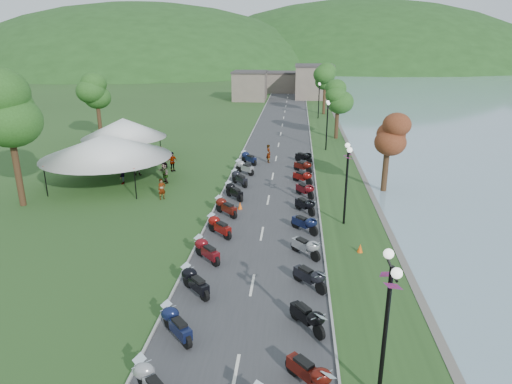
{
  "coord_description": "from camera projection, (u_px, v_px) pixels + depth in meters",
  "views": [
    {
      "loc": [
        1.85,
        -8.87,
        11.05
      ],
      "look_at": [
        -0.7,
        19.91,
        1.3
      ],
      "focal_mm": 32.0,
      "sensor_mm": 36.0,
      "label": 1
    }
  ],
  "objects": [
    {
      "name": "streetlamp_near",
      "position": [
        385.0,
        333.0,
        13.92
      ],
      "size": [
        1.4,
        1.4,
        5.0
      ],
      "primitive_type": null,
      "color": "black",
      "rests_on": "ground"
    },
    {
      "name": "tree_lakeside",
      "position": [
        387.0,
        146.0,
        33.77
      ],
      "size": [
        2.5,
        2.5,
        6.95
      ],
      "primitive_type": null,
      "color": "#2F6722",
      "rests_on": "ground"
    },
    {
      "name": "moto_row_right",
      "position": [
        305.0,
        214.0,
        28.78
      ],
      "size": [
        2.6,
        31.46,
        1.1
      ],
      "primitive_type": null,
      "color": "#331411",
      "rests_on": "ground"
    },
    {
      "name": "moto_row_left",
      "position": [
        209.0,
        251.0,
        23.67
      ],
      "size": [
        2.6,
        41.28,
        1.1
      ],
      "primitive_type": null,
      "color": "#331411",
      "rests_on": "ground"
    },
    {
      "name": "pedestrian_c",
      "position": [
        123.0,
        184.0,
        36.49
      ],
      "size": [
        0.82,
        1.3,
        1.87
      ],
      "primitive_type": "imported",
      "rotation": [
        0.0,
        0.0,
        5.0
      ],
      "color": "slate",
      "rests_on": "ground"
    },
    {
      "name": "far_building",
      "position": [
        278.0,
        83.0,
        91.64
      ],
      "size": [
        18.0,
        16.0,
        5.0
      ],
      "primitive_type": "cube",
      "color": "#76675B",
      "rests_on": "ground"
    },
    {
      "name": "tree_park_left",
      "position": [
        10.0,
        126.0,
        30.06
      ],
      "size": [
        4.0,
        4.0,
        11.11
      ],
      "primitive_type": null,
      "color": "#2F6722",
      "rests_on": "ground"
    },
    {
      "name": "pedestrian_a",
      "position": [
        162.0,
        199.0,
        33.02
      ],
      "size": [
        0.69,
        0.67,
        1.53
      ],
      "primitive_type": "imported",
      "rotation": [
        0.0,
        0.0,
        0.66
      ],
      "color": "slate",
      "rests_on": "ground"
    },
    {
      "name": "road",
      "position": [
        279.0,
        145.0,
        49.8
      ],
      "size": [
        7.0,
        120.0,
        0.02
      ],
      "primitive_type": "cube",
      "color": "#3B3B3E",
      "rests_on": "ground"
    },
    {
      "name": "hills_backdrop",
      "position": [
        294.0,
        65.0,
        200.81
      ],
      "size": [
        360.0,
        120.0,
        76.0
      ],
      "primitive_type": null,
      "color": "#285621",
      "rests_on": "ground"
    },
    {
      "name": "pedestrian_b",
      "position": [
        137.0,
        175.0,
        38.85
      ],
      "size": [
        0.8,
        0.44,
        1.65
      ],
      "primitive_type": "imported",
      "rotation": [
        0.0,
        0.0,
        3.14
      ],
      "color": "slate",
      "rests_on": "ground"
    },
    {
      "name": "vendor_tent_main",
      "position": [
        107.0,
        160.0,
        35.87
      ],
      "size": [
        6.73,
        6.73,
        4.0
      ],
      "primitive_type": null,
      "color": "silver",
      "rests_on": "ground"
    },
    {
      "name": "vendor_tent_side",
      "position": [
        125.0,
        139.0,
        43.07
      ],
      "size": [
        5.23,
        5.23,
        4.0
      ],
      "primitive_type": null,
      "color": "silver",
      "rests_on": "ground"
    }
  ]
}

